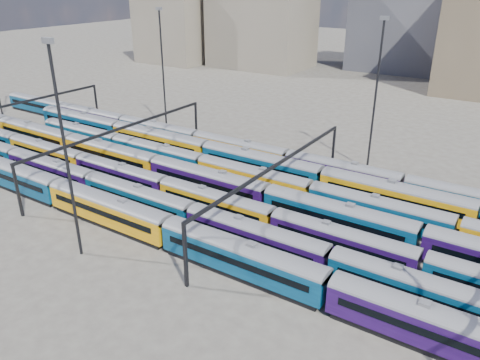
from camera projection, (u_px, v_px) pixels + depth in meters
The scene contains 14 objects.
ground at pixel (219, 198), 71.74m from camera, with size 500.00×500.00×0.00m, color #443F3A.
rake_0 at pixel (109, 207), 62.90m from camera, with size 105.85×3.10×5.22m.
rake_1 at pixel (255, 234), 56.74m from camera, with size 136.49×2.85×4.79m.
rake_2 at pixel (215, 201), 65.45m from camera, with size 130.76×2.73×4.59m.
rake_3 at pixel (156, 165), 77.02m from camera, with size 126.83×3.09×5.21m.
rake_4 at pixel (311, 191), 68.03m from camera, with size 119.55×2.92×4.90m.
rake_5 at pixel (322, 177), 71.97m from camera, with size 133.21×3.25×5.48m.
rake_6 at pixel (196, 138), 90.28m from camera, with size 118.32×2.89×4.85m.
gantry_0 at pixel (17, 109), 94.14m from camera, with size 0.35×40.35×8.03m.
gantry_1 at pixel (122, 134), 79.07m from camera, with size 0.35×40.35×8.03m.
gantry_2 at pixel (277, 171), 64.00m from camera, with size 0.35×40.35×8.03m.
mast_1 at pixel (163, 66), 98.08m from camera, with size 1.40×0.50×25.60m.
mast_2 at pixel (65, 146), 51.80m from camera, with size 1.40×0.50×25.60m.
mast_3 at pixel (376, 91), 77.01m from camera, with size 1.40×0.50×25.60m.
Camera 1 is at (38.13, -52.28, 31.27)m, focal length 35.00 mm.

